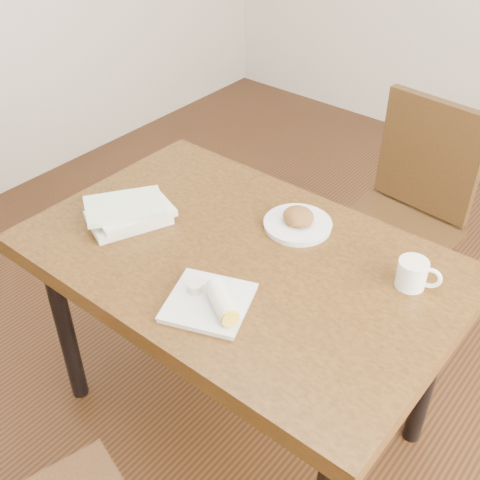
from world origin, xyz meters
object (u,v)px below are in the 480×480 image
Objects in this scene: chair_far at (406,208)px; plate_burrito at (213,302)px; coffee_mug at (413,273)px; plate_scone at (298,222)px; table at (240,275)px; book_stack at (129,213)px.

plate_burrito is at bearing -93.44° from chair_far.
plate_burrito is at bearing -131.40° from coffee_mug.
chair_far is at bearing 80.80° from plate_scone.
chair_far is at bearing 86.56° from plate_burrito.
coffee_mug is (0.45, 0.19, 0.13)m from table.
coffee_mug is at bearing 22.55° from table.
table is 0.40m from book_stack.
book_stack is (-0.46, 0.13, 0.01)m from plate_burrito.
coffee_mug is at bearing -4.01° from plate_scone.
table is 4.64× the size of plate_burrito.
chair_far reaches higher than plate_burrito.
table is 10.49× the size of coffee_mug.
coffee_mug reaches higher than table.
table is 0.51m from coffee_mug.
plate_scone is 0.72× the size of book_stack.
plate_burrito is at bearing -85.39° from plate_scone.
plate_burrito reaches higher than plate_scone.
coffee_mug is 0.87m from book_stack.
plate_scone is (0.05, 0.22, 0.10)m from table.
book_stack is (-0.83, -0.28, -0.01)m from coffee_mug.
coffee_mug is at bearing 48.60° from plate_burrito.
coffee_mug is 0.55m from plate_burrito.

